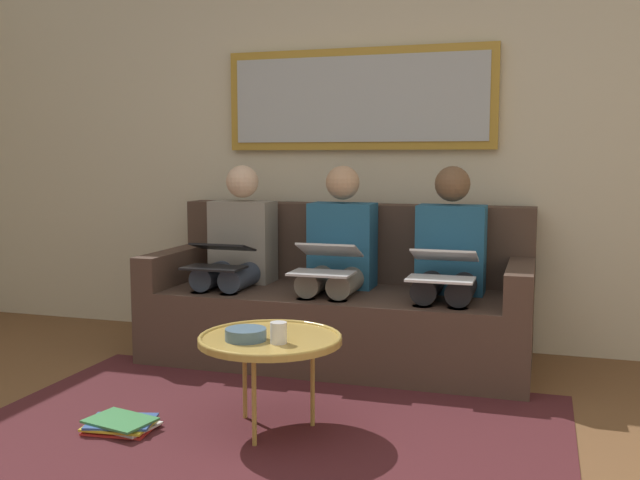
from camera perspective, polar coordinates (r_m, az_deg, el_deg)
The scene contains 14 objects.
wall_rear at distance 4.68m, azimuth 3.31°, elevation 7.92°, with size 6.00×0.12×2.60m, color beige.
area_rug at distance 3.24m, azimuth -4.63°, elevation -14.94°, with size 2.60×1.80×0.01m, color #4C1E23.
couch at distance 4.30m, azimuth 1.66°, elevation -5.20°, with size 2.20×0.90×0.90m.
framed_mirror at distance 4.60m, azimuth 3.04°, elevation 11.06°, with size 1.72×0.05×0.63m.
coffee_table at distance 3.15m, azimuth -3.96°, elevation -7.89°, with size 0.62×0.62×0.43m.
cup at distance 3.03m, azimuth -3.30°, elevation -7.34°, with size 0.07×0.07×0.09m, color silver.
bowl at distance 3.10m, azimuth -5.89°, elevation -7.43°, with size 0.18×0.18×0.05m, color slate.
person_left at distance 4.06m, azimuth 10.14°, elevation -1.75°, with size 0.38×0.58×1.14m.
laptop_white at distance 3.82m, azimuth 9.70°, elevation -2.01°, with size 0.34×0.35×0.15m.
person_middle at distance 4.19m, azimuth 1.42°, elevation -1.40°, with size 0.38×0.58×1.14m.
laptop_silver at distance 3.96m, azimuth 0.49°, elevation -1.59°, with size 0.34×0.37×0.16m.
person_right at distance 4.40m, azimuth -6.62°, elevation -1.04°, with size 0.38×0.58×1.14m.
laptop_black at distance 4.18m, azimuth -8.01°, elevation -1.26°, with size 0.34×0.32×0.14m.
magazine_stack at distance 3.36m, azimuth -15.48°, elevation -13.84°, with size 0.32×0.28×0.05m.
Camera 1 is at (-1.13, 1.94, 1.19)m, focal length 40.45 mm.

